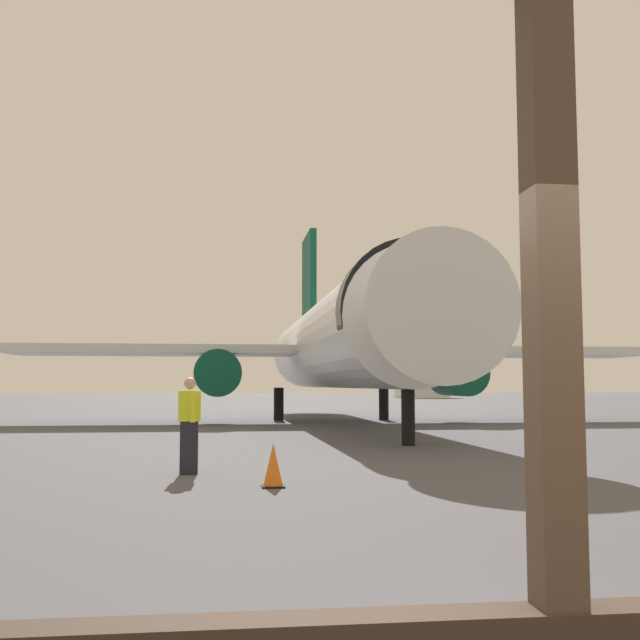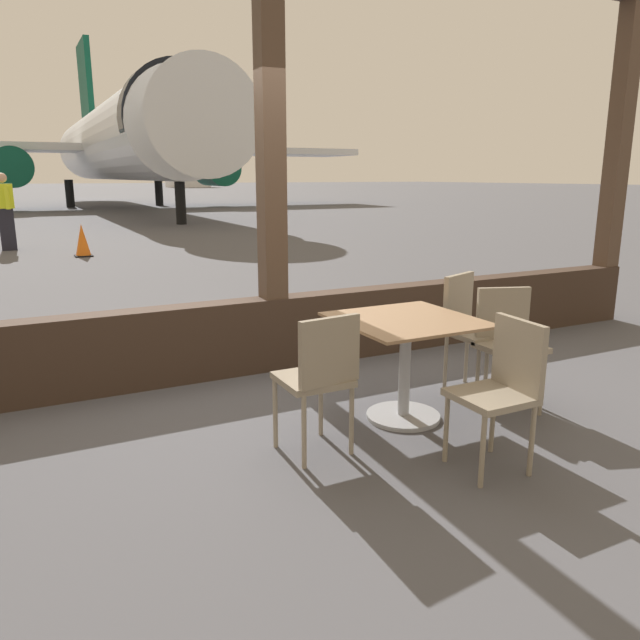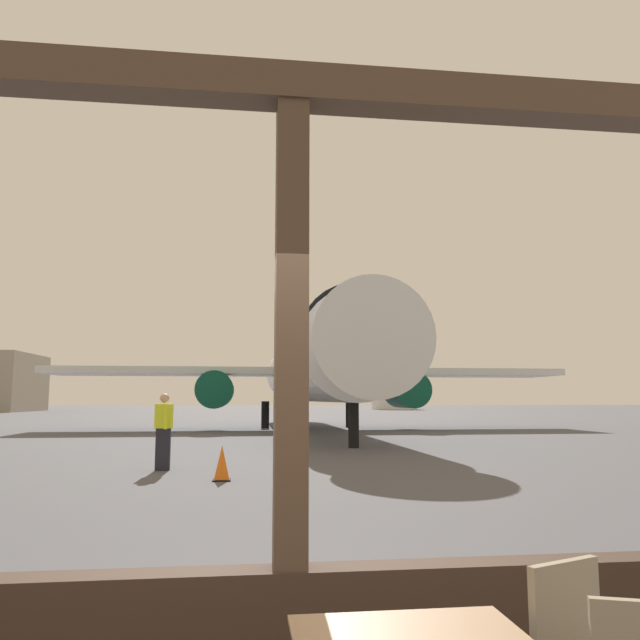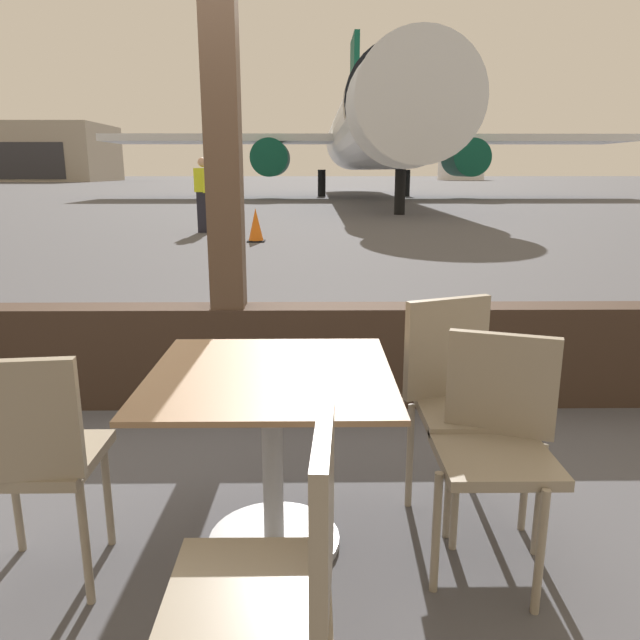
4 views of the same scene
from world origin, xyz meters
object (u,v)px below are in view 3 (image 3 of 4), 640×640
Objects in this scene: traffic_cone at (222,464)px; airplane at (315,365)px; ground_crew_worker at (164,430)px; fuel_storage_tank at (394,395)px.

airplane is at bearing 77.81° from traffic_cone.
ground_crew_worker is 2.52× the size of traffic_cone.
fuel_storage_tank reaches higher than ground_crew_worker.
airplane is 19.65m from traffic_cone.
airplane is 65.04m from fuel_storage_tank.
ground_crew_worker is at bearing -107.67° from fuel_storage_tank.
traffic_cone is 84.40m from fuel_storage_tank.
ground_crew_worker reaches higher than traffic_cone.
fuel_storage_tank is at bearing 73.64° from traffic_cone.
ground_crew_worker is at bearing -107.89° from airplane.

